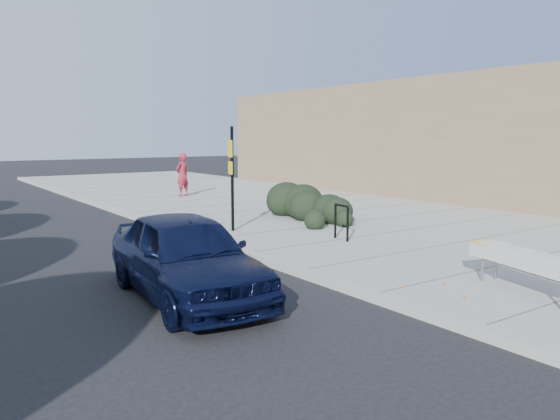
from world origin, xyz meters
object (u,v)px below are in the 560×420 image
(bench, at_px, (527,261))
(pedestrian, at_px, (182,175))
(sedan_navy, at_px, (187,256))
(bike_rack, at_px, (341,219))
(sign_post, at_px, (232,173))

(bench, relative_size, pedestrian, 1.25)
(sedan_navy, bearing_deg, bench, -32.69)
(bike_rack, bearing_deg, sign_post, 128.39)
(pedestrian, bearing_deg, bike_rack, 64.29)
(bike_rack, xyz_separation_m, sign_post, (-1.59, 2.77, 1.08))
(sedan_navy, distance_m, pedestrian, 15.02)
(bike_rack, relative_size, pedestrian, 0.48)
(bike_rack, distance_m, pedestrian, 11.79)
(sign_post, bearing_deg, pedestrian, 84.50)
(sign_post, xyz_separation_m, sedan_navy, (-3.61, -4.67, -1.03))
(sedan_navy, height_order, pedestrian, pedestrian)
(bench, relative_size, sign_post, 0.81)
(bike_rack, height_order, sedan_navy, sedan_navy)
(sign_post, relative_size, pedestrian, 1.54)
(sign_post, distance_m, pedestrian, 9.38)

